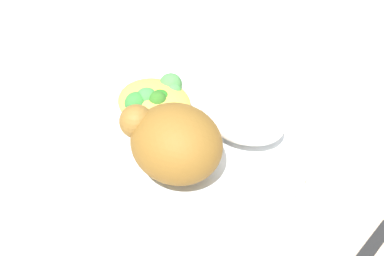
# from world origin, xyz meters

# --- Properties ---
(ground_plane) EXTENTS (2.00, 2.00, 0.00)m
(ground_plane) POSITION_xyz_m (0.00, 0.00, 0.00)
(ground_plane) COLOR #C7B196
(plate) EXTENTS (0.28, 0.28, 0.02)m
(plate) POSITION_xyz_m (0.00, 0.00, 0.01)
(plate) COLOR white
(plate) RESTS_ON ground_plane
(roasted_chicken) EXTENTS (0.11, 0.09, 0.08)m
(roasted_chicken) POSITION_xyz_m (-0.02, 0.06, 0.06)
(roasted_chicken) COLOR brown
(roasted_chicken) RESTS_ON plate
(rice_pile) EXTENTS (0.11, 0.08, 0.04)m
(rice_pile) POSITION_xyz_m (-0.04, -0.04, 0.04)
(rice_pile) COLOR white
(rice_pile) RESTS_ON plate
(mac_cheese_with_broccoli) EXTENTS (0.09, 0.08, 0.04)m
(mac_cheese_with_broccoli) POSITION_xyz_m (0.06, -0.00, 0.04)
(mac_cheese_with_broccoli) COLOR gold
(mac_cheese_with_broccoli) RESTS_ON plate
(fork) EXTENTS (0.02, 0.14, 0.01)m
(fork) POSITION_xyz_m (-0.18, 0.03, 0.00)
(fork) COLOR #B2B2B7
(fork) RESTS_ON ground_plane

